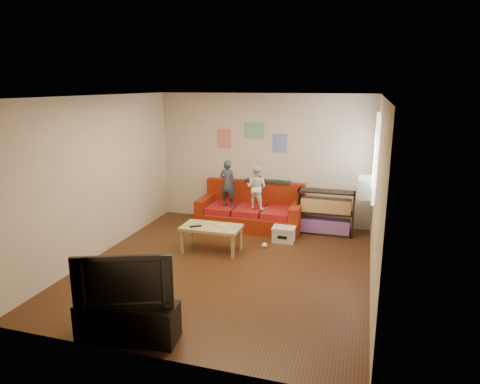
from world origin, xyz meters
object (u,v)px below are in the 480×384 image
(coffee_table, at_px, (211,230))
(bookshelf, at_px, (325,214))
(tv_stand, at_px, (128,321))
(television, at_px, (125,278))
(child_a, at_px, (228,183))
(file_box, at_px, (284,234))
(child_b, at_px, (256,187))
(sofa, at_px, (251,212))

(coffee_table, height_order, bookshelf, bookshelf)
(tv_stand, bearing_deg, coffee_table, 83.32)
(tv_stand, relative_size, television, 1.06)
(child_a, xyz_separation_m, television, (0.14, -4.15, -0.17))
(file_box, xyz_separation_m, tv_stand, (-1.13, -3.63, 0.07))
(coffee_table, relative_size, file_box, 2.48)
(tv_stand, bearing_deg, child_b, 76.92)
(sofa, distance_m, bookshelf, 1.51)
(child_a, distance_m, bookshelf, 2.04)
(bookshelf, xyz_separation_m, tv_stand, (-1.82, -4.31, -0.17))
(tv_stand, bearing_deg, child_a, 85.17)
(television, bearing_deg, coffee_table, 69.09)
(sofa, relative_size, coffee_table, 2.05)
(child_b, distance_m, tv_stand, 4.23)
(sofa, bearing_deg, tv_stand, -94.12)
(child_a, distance_m, child_b, 0.60)
(coffee_table, relative_size, television, 0.94)
(child_a, xyz_separation_m, child_b, (0.60, 0.00, -0.04))
(coffee_table, bearing_deg, file_box, 36.31)
(sofa, bearing_deg, child_a, -159.17)
(sofa, bearing_deg, television, -94.12)
(television, bearing_deg, file_box, 51.76)
(coffee_table, distance_m, bookshelf, 2.37)
(child_a, distance_m, television, 4.16)
(child_b, distance_m, television, 4.18)
(child_b, bearing_deg, bookshelf, -161.13)
(sofa, relative_size, child_a, 2.19)
(sofa, height_order, child_b, child_b)
(child_a, relative_size, bookshelf, 0.88)
(bookshelf, height_order, television, television)
(child_b, xyz_separation_m, television, (-0.46, -4.15, -0.12))
(bookshelf, relative_size, television, 0.99)
(file_box, bearing_deg, bookshelf, 44.51)
(child_b, distance_m, file_box, 1.12)
(sofa, relative_size, tv_stand, 1.80)
(file_box, distance_m, tv_stand, 3.80)
(child_b, bearing_deg, coffee_table, 83.05)
(child_b, height_order, bookshelf, child_b)
(file_box, bearing_deg, television, -107.25)
(child_a, bearing_deg, tv_stand, 98.65)
(tv_stand, height_order, television, television)
(television, bearing_deg, child_a, 70.95)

